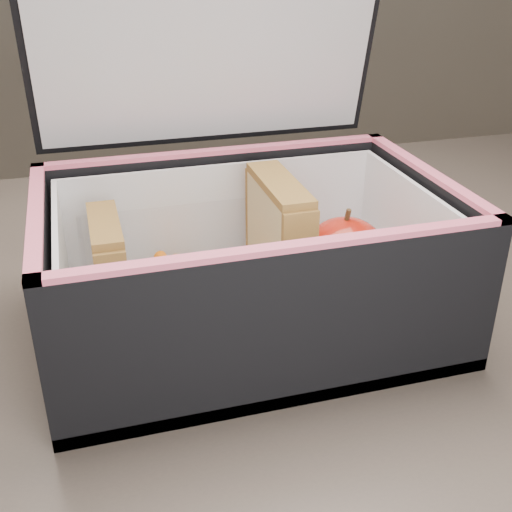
# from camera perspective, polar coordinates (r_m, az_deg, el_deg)

# --- Properties ---
(kitchen_table) EXTENTS (1.20, 0.80, 0.75)m
(kitchen_table) POSITION_cam_1_polar(r_m,az_deg,el_deg) (0.67, -1.01, -10.02)
(kitchen_table) COLOR brown
(kitchen_table) RESTS_ON ground
(lunch_bag) EXTENTS (0.33, 0.27, 0.33)m
(lunch_bag) POSITION_cam_1_polar(r_m,az_deg,el_deg) (0.54, -0.87, 0.36)
(lunch_bag) COLOR black
(lunch_bag) RESTS_ON kitchen_table
(plastic_tub) EXTENTS (0.19, 0.13, 0.08)m
(plastic_tub) POSITION_cam_1_polar(r_m,az_deg,el_deg) (0.54, -5.22, -1.72)
(plastic_tub) COLOR white
(plastic_tub) RESTS_ON lunch_bag
(sandwich_left) EXTENTS (0.02, 0.08, 0.09)m
(sandwich_left) POSITION_cam_1_polar(r_m,az_deg,el_deg) (0.53, -12.85, -1.57)
(sandwich_left) COLOR #D4BF81
(sandwich_left) RESTS_ON plastic_tub
(sandwich_right) EXTENTS (0.03, 0.10, 0.11)m
(sandwich_right) POSITION_cam_1_polar(r_m,az_deg,el_deg) (0.55, 2.02, 1.20)
(sandwich_right) COLOR #D4BF81
(sandwich_right) RESTS_ON plastic_tub
(carrot_sticks) EXTENTS (0.06, 0.15, 0.03)m
(carrot_sticks) POSITION_cam_1_polar(r_m,az_deg,el_deg) (0.54, -4.78, -4.03)
(carrot_sticks) COLOR orange
(carrot_sticks) RESTS_ON plastic_tub
(paper_napkin) EXTENTS (0.09, 0.09, 0.01)m
(paper_napkin) POSITION_cam_1_polar(r_m,az_deg,el_deg) (0.59, 7.75, -3.26)
(paper_napkin) COLOR white
(paper_napkin) RESTS_ON lunch_bag
(red_apple) EXTENTS (0.09, 0.09, 0.08)m
(red_apple) POSITION_cam_1_polar(r_m,az_deg,el_deg) (0.57, 7.90, 0.04)
(red_apple) COLOR maroon
(red_apple) RESTS_ON paper_napkin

